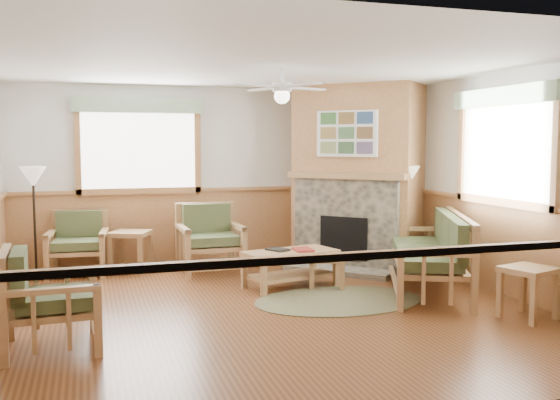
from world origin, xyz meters
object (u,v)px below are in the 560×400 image
object	(u,v)px
end_table_chairs	(131,251)
armchair_back_right	(210,239)
floor_lamp_left	(35,222)
footstool	(327,271)
armchair_left	(52,299)
sofa	(427,253)
coffee_table	(290,269)
end_table_sofa	(528,293)
armchair_back_left	(78,243)
floor_lamp_right	(407,220)

from	to	relation	value
end_table_chairs	armchair_back_right	bearing A→B (deg)	-19.97
armchair_back_right	floor_lamp_left	distance (m)	2.40
armchair_back_right	end_table_chairs	bearing A→B (deg)	158.95
armchair_back_right	footstool	world-z (taller)	armchair_back_right
armchair_left	armchair_back_right	bearing A→B (deg)	-37.17
sofa	end_table_chairs	distance (m)	4.17
coffee_table	end_table_chairs	bearing A→B (deg)	125.36
sofa	armchair_left	distance (m)	4.45
armchair_back_right	end_table_sofa	size ratio (longest dim) A/B	1.76
armchair_left	coffee_table	size ratio (longest dim) A/B	0.78
end_table_chairs	end_table_sofa	world-z (taller)	end_table_chairs
armchair_left	sofa	bearing A→B (deg)	-80.21
footstool	floor_lamp_left	world-z (taller)	floor_lamp_left
coffee_table	floor_lamp_left	size ratio (longest dim) A/B	0.76
footstool	armchair_back_left	bearing A→B (deg)	150.47
armchair_back_left	end_table_sofa	xyz separation A→B (m)	(4.55, -3.74, -0.17)
coffee_table	armchair_back_left	bearing A→B (deg)	134.13
sofa	floor_lamp_left	size ratio (longest dim) A/B	1.37
armchair_back_left	footstool	distance (m)	3.54
sofa	armchair_back_right	bearing A→B (deg)	-105.31
armchair_back_left	floor_lamp_right	distance (m)	4.65
coffee_table	footstool	distance (m)	0.47
end_table_sofa	armchair_back_right	bearing A→B (deg)	129.36
armchair_back_right	floor_lamp_right	distance (m)	2.81
end_table_sofa	sofa	bearing A→B (deg)	105.25
end_table_chairs	end_table_sofa	size ratio (longest dim) A/B	1.06
sofa	end_table_sofa	distance (m)	1.47
armchair_back_left	footstool	bearing A→B (deg)	-23.32
sofa	armchair_back_right	xyz separation A→B (m)	(-2.36, 1.94, 0.00)
end_table_sofa	floor_lamp_right	world-z (taller)	floor_lamp_right
armchair_back_left	floor_lamp_left	world-z (taller)	floor_lamp_left
end_table_chairs	footstool	world-z (taller)	end_table_chairs
coffee_table	footstool	xyz separation A→B (m)	(0.45, -0.13, -0.03)
coffee_table	sofa	bearing A→B (deg)	-39.32
armchair_back_right	footstool	distance (m)	1.86
floor_lamp_left	armchair_back_left	bearing A→B (deg)	8.42
floor_lamp_left	floor_lamp_right	world-z (taller)	floor_lamp_left
coffee_table	floor_lamp_right	xyz separation A→B (m)	(1.85, 0.34, 0.53)
end_table_sofa	floor_lamp_right	bearing A→B (deg)	92.07
floor_lamp_left	floor_lamp_right	distance (m)	5.15
coffee_table	end_table_sofa	bearing A→B (deg)	-62.05
armchair_back_left	end_table_chairs	distance (m)	0.74
sofa	armchair_back_right	world-z (taller)	armchair_back_right
armchair_back_left	coffee_table	world-z (taller)	armchair_back_left
end_table_chairs	end_table_sofa	xyz separation A→B (m)	(3.83, -3.74, -0.02)
footstool	floor_lamp_right	xyz separation A→B (m)	(1.39, 0.47, 0.57)
floor_lamp_left	footstool	bearing A→B (deg)	-24.64
armchair_left	floor_lamp_left	world-z (taller)	floor_lamp_left
end_table_chairs	floor_lamp_left	distance (m)	1.36
armchair_back_left	armchair_left	bearing A→B (deg)	-86.95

